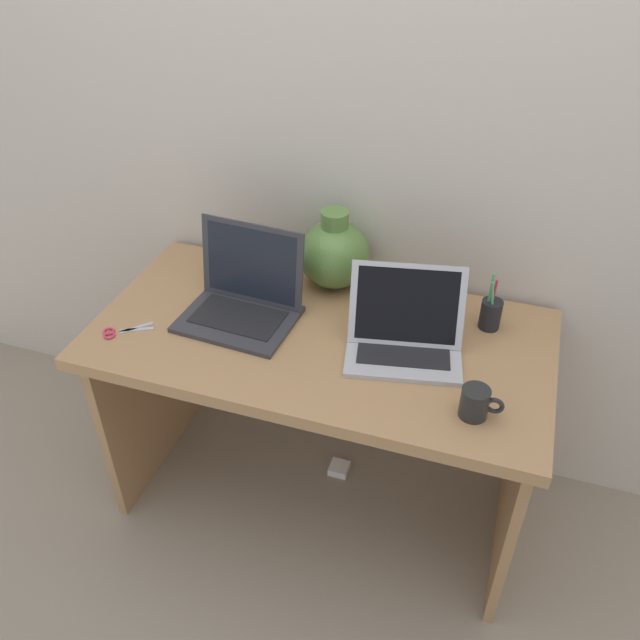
{
  "coord_description": "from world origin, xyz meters",
  "views": [
    {
      "loc": [
        0.48,
        -1.44,
        1.93
      ],
      "look_at": [
        0.0,
        0.0,
        0.79
      ],
      "focal_mm": 36.69,
      "sensor_mm": 36.0,
      "label": 1
    }
  ],
  "objects_px": {
    "scissors": "(119,332)",
    "pen_cup": "(491,313)",
    "green_vase": "(334,253)",
    "power_brick": "(339,468)",
    "laptop_right": "(405,330)",
    "coffee_mug": "(476,403)",
    "laptop_left": "(245,293)"
  },
  "relations": [
    {
      "from": "coffee_mug",
      "to": "pen_cup",
      "type": "distance_m",
      "value": 0.39
    },
    {
      "from": "laptop_left",
      "to": "laptop_right",
      "type": "height_order",
      "value": "laptop_left"
    },
    {
      "from": "pen_cup",
      "to": "power_brick",
      "type": "height_order",
      "value": "pen_cup"
    },
    {
      "from": "pen_cup",
      "to": "power_brick",
      "type": "relative_size",
      "value": 2.56
    },
    {
      "from": "green_vase",
      "to": "power_brick",
      "type": "distance_m",
      "value": 0.86
    },
    {
      "from": "laptop_right",
      "to": "power_brick",
      "type": "bearing_deg",
      "value": 151.64
    },
    {
      "from": "coffee_mug",
      "to": "power_brick",
      "type": "distance_m",
      "value": 0.95
    },
    {
      "from": "pen_cup",
      "to": "laptop_right",
      "type": "bearing_deg",
      "value": -141.32
    },
    {
      "from": "green_vase",
      "to": "power_brick",
      "type": "bearing_deg",
      "value": -62.24
    },
    {
      "from": "coffee_mug",
      "to": "power_brick",
      "type": "xyz_separation_m",
      "value": [
        -0.44,
        0.33,
        -0.77
      ]
    },
    {
      "from": "green_vase",
      "to": "coffee_mug",
      "type": "bearing_deg",
      "value": -42.25
    },
    {
      "from": "laptop_left",
      "to": "power_brick",
      "type": "bearing_deg",
      "value": 18.7
    },
    {
      "from": "coffee_mug",
      "to": "scissors",
      "type": "height_order",
      "value": "coffee_mug"
    },
    {
      "from": "laptop_left",
      "to": "scissors",
      "type": "xyz_separation_m",
      "value": [
        -0.32,
        -0.21,
        -0.07
      ]
    },
    {
      "from": "green_vase",
      "to": "pen_cup",
      "type": "distance_m",
      "value": 0.52
    },
    {
      "from": "laptop_right",
      "to": "power_brick",
      "type": "relative_size",
      "value": 5.18
    },
    {
      "from": "laptop_left",
      "to": "power_brick",
      "type": "distance_m",
      "value": 0.86
    },
    {
      "from": "laptop_right",
      "to": "scissors",
      "type": "distance_m",
      "value": 0.84
    },
    {
      "from": "scissors",
      "to": "pen_cup",
      "type": "bearing_deg",
      "value": 19.72
    },
    {
      "from": "laptop_right",
      "to": "green_vase",
      "type": "relative_size",
      "value": 1.4
    },
    {
      "from": "scissors",
      "to": "laptop_left",
      "type": "bearing_deg",
      "value": 34.2
    },
    {
      "from": "green_vase",
      "to": "pen_cup",
      "type": "height_order",
      "value": "green_vase"
    },
    {
      "from": "coffee_mug",
      "to": "pen_cup",
      "type": "height_order",
      "value": "pen_cup"
    },
    {
      "from": "laptop_left",
      "to": "coffee_mug",
      "type": "xyz_separation_m",
      "value": [
        0.73,
        -0.23,
        -0.03
      ]
    },
    {
      "from": "coffee_mug",
      "to": "green_vase",
      "type": "bearing_deg",
      "value": 137.75
    },
    {
      "from": "green_vase",
      "to": "coffee_mug",
      "type": "xyz_separation_m",
      "value": [
        0.52,
        -0.47,
        -0.07
      ]
    },
    {
      "from": "laptop_right",
      "to": "green_vase",
      "type": "height_order",
      "value": "green_vase"
    },
    {
      "from": "power_brick",
      "to": "laptop_right",
      "type": "bearing_deg",
      "value": -28.36
    },
    {
      "from": "laptop_left",
      "to": "laptop_right",
      "type": "bearing_deg",
      "value": -2.25
    },
    {
      "from": "coffee_mug",
      "to": "scissors",
      "type": "distance_m",
      "value": 1.04
    },
    {
      "from": "laptop_left",
      "to": "green_vase",
      "type": "distance_m",
      "value": 0.32
    },
    {
      "from": "laptop_right",
      "to": "coffee_mug",
      "type": "relative_size",
      "value": 3.3
    }
  ]
}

